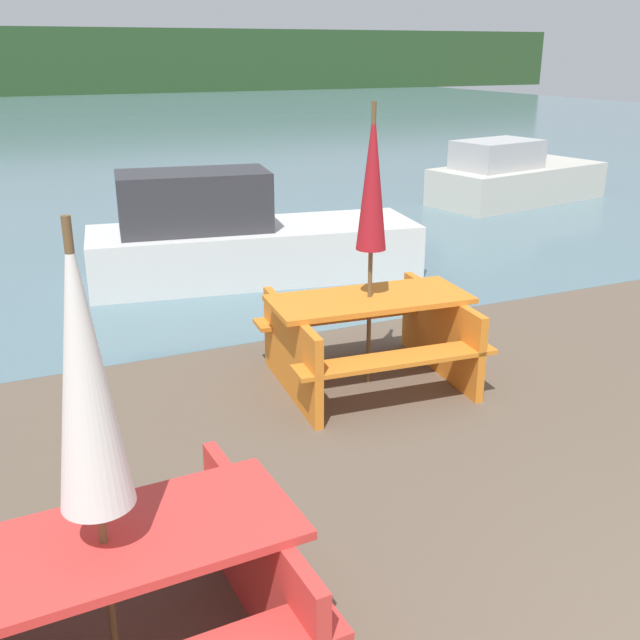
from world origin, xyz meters
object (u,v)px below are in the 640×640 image
at_px(picnic_table_orange, 369,332).
at_px(boat_second, 514,178).
at_px(boat, 241,240).
at_px(umbrella_white, 84,372).
at_px(picnic_table_red, 110,595).
at_px(umbrella_crimson, 372,181).

relative_size(picnic_table_orange, boat_second, 0.48).
bearing_deg(boat, umbrella_white, -105.16).
height_order(picnic_table_red, boat, boat).
bearing_deg(boat, picnic_table_orange, -81.50).
distance_m(picnic_table_orange, umbrella_crimson, 1.27).
xyz_separation_m(picnic_table_red, umbrella_white, (0.00, 0.00, 1.07)).
xyz_separation_m(picnic_table_orange, boat_second, (6.28, 6.03, -0.02)).
bearing_deg(boat, boat_second, 31.82).
distance_m(umbrella_crimson, boat, 3.61).
bearing_deg(boat_second, picnic_table_red, -147.28).
height_order(umbrella_white, boat_second, umbrella_white).
height_order(boat, boat_second, boat).
relative_size(umbrella_white, boat_second, 0.58).
relative_size(umbrella_crimson, umbrella_white, 1.09).
xyz_separation_m(umbrella_crimson, boat_second, (6.28, 6.03, -1.29)).
bearing_deg(picnic_table_red, umbrella_white, 0.00).
distance_m(picnic_table_orange, boat_second, 8.71).
xyz_separation_m(picnic_table_orange, umbrella_white, (-2.55, -2.36, 1.05)).
bearing_deg(boat_second, umbrella_white, -147.28).
bearing_deg(picnic_table_red, boat, 65.87).
bearing_deg(boat_second, boat, -167.95).
distance_m(umbrella_white, boat, 6.39).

